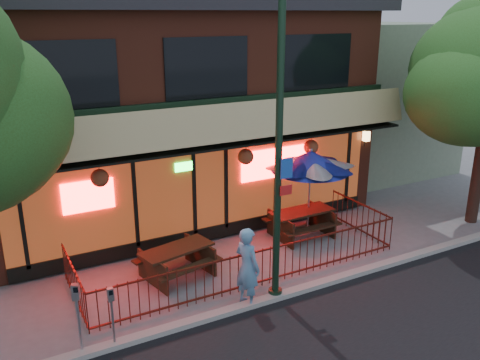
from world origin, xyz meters
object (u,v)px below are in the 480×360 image
object	(u,v)px
street_light	(278,170)
picnic_table_right	(301,219)
parking_meter_near	(112,308)
parking_meter_far	(77,308)
pedestrian	(247,267)
picnic_table_left	(177,258)
patio_umbrella	(311,161)

from	to	relation	value
street_light	picnic_table_right	distance (m)	4.44
parking_meter_near	parking_meter_far	size ratio (longest dim) A/B	0.86
pedestrian	parking_meter_far	world-z (taller)	pedestrian
picnic_table_left	picnic_table_right	xyz separation A→B (m)	(4.18, 0.53, 0.02)
street_light	pedestrian	distance (m)	2.32
parking_meter_near	parking_meter_far	world-z (taller)	parking_meter_far
parking_meter_near	parking_meter_far	xyz separation A→B (m)	(-0.63, 0.08, 0.15)
picnic_table_left	parking_meter_far	xyz separation A→B (m)	(-2.81, -2.03, 0.53)
picnic_table_right	patio_umbrella	bearing A→B (deg)	23.15
picnic_table_left	patio_umbrella	world-z (taller)	patio_umbrella
pedestrian	parking_meter_near	distance (m)	3.12
street_light	parking_meter_near	distance (m)	4.45
picnic_table_left	pedestrian	bearing A→B (deg)	-64.88
patio_umbrella	parking_meter_far	xyz separation A→B (m)	(-7.34, -2.71, -1.21)
street_light	parking_meter_far	world-z (taller)	street_light
patio_umbrella	parking_meter_far	world-z (taller)	patio_umbrella
street_light	parking_meter_near	size ratio (longest dim) A/B	5.24
street_light	parking_meter_far	bearing A→B (deg)	179.97
street_light	parking_meter_near	xyz separation A→B (m)	(-3.84, -0.08, -2.25)
picnic_table_right	parking_meter_far	world-z (taller)	parking_meter_far
pedestrian	parking_meter_near	world-z (taller)	pedestrian
street_light	patio_umbrella	distance (m)	4.05
picnic_table_left	pedestrian	xyz separation A→B (m)	(0.93, -1.98, 0.43)
parking_meter_near	parking_meter_far	bearing A→B (deg)	172.74
patio_umbrella	parking_meter_far	distance (m)	7.92
picnic_table_right	picnic_table_left	bearing A→B (deg)	-172.71
patio_umbrella	parking_meter_near	world-z (taller)	patio_umbrella
pedestrian	parking_meter_far	size ratio (longest dim) A/B	1.22
street_light	pedestrian	world-z (taller)	street_light
street_light	picnic_table_left	distance (m)	3.71
patio_umbrella	parking_meter_near	distance (m)	7.40
patio_umbrella	pedestrian	bearing A→B (deg)	-143.51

